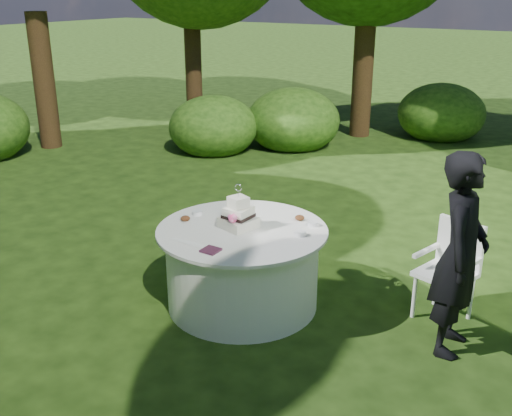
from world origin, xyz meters
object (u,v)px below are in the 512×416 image
(napkins, at_px, (211,250))
(chair, at_px, (451,263))
(table, at_px, (242,267))
(guest, at_px, (460,255))
(cake, at_px, (238,216))

(napkins, bearing_deg, chair, 40.07)
(napkins, distance_m, table, 0.68)
(guest, relative_size, table, 1.08)
(table, distance_m, cake, 0.50)
(chair, bearing_deg, cake, -154.52)
(napkins, height_order, cake, cake)
(guest, distance_m, table, 1.94)
(guest, bearing_deg, cake, 94.44)
(napkins, relative_size, cake, 0.34)
(cake, bearing_deg, napkins, -80.41)
(table, xyz_separation_m, chair, (1.69, 0.82, 0.13))
(guest, relative_size, chair, 1.87)
(table, height_order, chair, chair)
(chair, bearing_deg, table, -153.93)
(napkins, xyz_separation_m, chair, (1.63, 1.37, -0.26))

